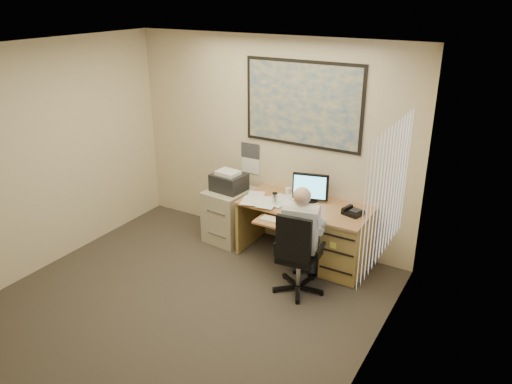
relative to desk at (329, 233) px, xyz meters
The scene contains 8 objects.
room_shell 2.34m from the desk, 118.51° to the right, with size 4.00×4.50×2.70m.
desk is the anchor object (origin of this frame).
world_map 1.60m from the desk, 150.03° to the left, with size 1.56×0.03×1.06m, color #1E4C93.
wall_calendar 1.51m from the desk, 165.60° to the left, with size 0.28×0.01×0.42m, color white.
window_blinds 1.82m from the desk, 49.43° to the right, with size 0.06×1.40×1.30m, color beige, non-canonical shape.
filing_cabinet 1.44m from the desk, behind, with size 0.57×0.66×1.00m.
office_chair 0.76m from the desk, 96.21° to the right, with size 0.66×0.66×1.00m.
person 0.70m from the desk, 96.49° to the right, with size 0.52×0.74×1.25m, color silver, non-canonical shape.
Camera 1 is at (2.99, -3.27, 3.22)m, focal length 35.00 mm.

